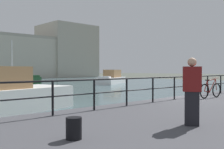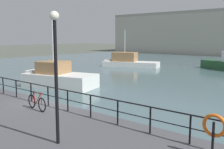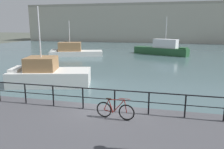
{
  "view_description": "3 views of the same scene",
  "coord_description": "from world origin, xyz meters",
  "px_view_note": "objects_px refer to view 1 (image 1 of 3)",
  "views": [
    {
      "loc": [
        -11.65,
        -7.8,
        2.14
      ],
      "look_at": [
        -0.72,
        3.94,
        1.86
      ],
      "focal_mm": 42.25,
      "sensor_mm": 36.0,
      "label": 1
    },
    {
      "loc": [
        12.27,
        -9.26,
        4.47
      ],
      "look_at": [
        1.79,
        3.12,
        2.16
      ],
      "focal_mm": 42.72,
      "sensor_mm": 36.0,
      "label": 2
    },
    {
      "loc": [
        2.85,
        -10.79,
        4.83
      ],
      "look_at": [
        -0.82,
        4.28,
        1.42
      ],
      "focal_mm": 36.3,
      "sensor_mm": 36.0,
      "label": 3
    }
  ],
  "objects_px": {
    "moored_white_yacht": "(8,95)",
    "parked_bicycle": "(211,90)",
    "mooring_bollard": "(74,128)",
    "moored_blue_motorboat": "(112,78)",
    "standing_person": "(192,91)",
    "moored_small_launch": "(8,79)"
  },
  "relations": [
    {
      "from": "moored_small_launch",
      "to": "standing_person",
      "type": "relative_size",
      "value": 5.37
    },
    {
      "from": "parked_bicycle",
      "to": "mooring_bollard",
      "type": "distance_m",
      "value": 9.58
    },
    {
      "from": "moored_small_launch",
      "to": "mooring_bollard",
      "type": "height_order",
      "value": "moored_small_launch"
    },
    {
      "from": "moored_white_yacht",
      "to": "parked_bicycle",
      "type": "xyz_separation_m",
      "value": [
        7.23,
        -7.13,
        0.28
      ]
    },
    {
      "from": "parked_bicycle",
      "to": "standing_person",
      "type": "relative_size",
      "value": 1.05
    },
    {
      "from": "moored_white_yacht",
      "to": "standing_person",
      "type": "relative_size",
      "value": 4.09
    },
    {
      "from": "parked_bicycle",
      "to": "mooring_bollard",
      "type": "relative_size",
      "value": 4.02
    },
    {
      "from": "mooring_bollard",
      "to": "standing_person",
      "type": "height_order",
      "value": "standing_person"
    },
    {
      "from": "moored_white_yacht",
      "to": "parked_bicycle",
      "type": "distance_m",
      "value": 10.16
    },
    {
      "from": "moored_blue_motorboat",
      "to": "standing_person",
      "type": "xyz_separation_m",
      "value": [
        -21.69,
        -26.3,
        0.78
      ]
    },
    {
      "from": "moored_white_yacht",
      "to": "standing_person",
      "type": "bearing_deg",
      "value": 78.8
    },
    {
      "from": "moored_white_yacht",
      "to": "standing_person",
      "type": "xyz_separation_m",
      "value": [
        0.73,
        -9.88,
        0.76
      ]
    },
    {
      "from": "moored_blue_motorboat",
      "to": "mooring_bollard",
      "type": "xyz_separation_m",
      "value": [
        -24.59,
        -25.38,
        0.14
      ]
    },
    {
      "from": "moored_small_launch",
      "to": "parked_bicycle",
      "type": "distance_m",
      "value": 28.97
    },
    {
      "from": "moored_blue_motorboat",
      "to": "parked_bicycle",
      "type": "height_order",
      "value": "moored_blue_motorboat"
    },
    {
      "from": "mooring_bollard",
      "to": "moored_blue_motorboat",
      "type": "bearing_deg",
      "value": 45.9
    },
    {
      "from": "moored_small_launch",
      "to": "standing_person",
      "type": "distance_m",
      "value": 32.64
    },
    {
      "from": "moored_white_yacht",
      "to": "mooring_bollard",
      "type": "height_order",
      "value": "moored_white_yacht"
    },
    {
      "from": "moored_blue_motorboat",
      "to": "mooring_bollard",
      "type": "bearing_deg",
      "value": 17.26
    },
    {
      "from": "moored_small_launch",
      "to": "moored_blue_motorboat",
      "type": "bearing_deg",
      "value": 1.14
    },
    {
      "from": "moored_white_yacht",
      "to": "mooring_bollard",
      "type": "bearing_deg",
      "value": 60.95
    },
    {
      "from": "moored_small_launch",
      "to": "standing_person",
      "type": "xyz_separation_m",
      "value": [
        -7.8,
        -31.68,
        0.66
      ]
    }
  ]
}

